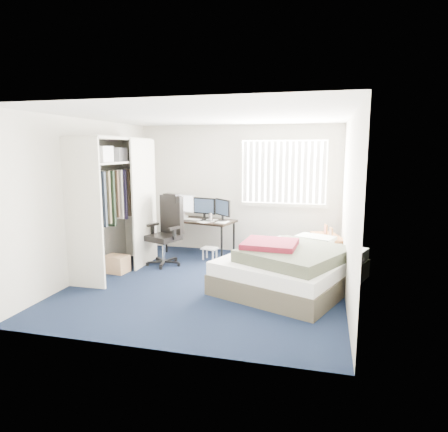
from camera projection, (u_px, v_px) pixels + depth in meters
The scene contains 10 objects.
ground at pixel (208, 283), 6.10m from camera, with size 4.20×4.20×0.00m, color black.
room_shell at pixel (208, 185), 5.85m from camera, with size 4.20×4.20×4.20m.
window_assembly at pixel (284, 172), 7.57m from camera, with size 1.72×0.09×1.32m.
closet at pixel (115, 191), 6.54m from camera, with size 0.64×1.84×2.22m.
desk at pixel (200, 217), 7.83m from camera, with size 1.47×0.93×1.13m.
office_chair at pixel (167, 237), 7.10m from camera, with size 0.76×0.76×1.25m.
footstool at pixel (210, 250), 7.41m from camera, with size 0.31×0.27×0.23m.
nightstand at pixel (327, 240), 6.89m from camera, with size 0.62×0.89×0.73m.
bed at pixel (292, 266), 5.95m from camera, with size 2.34×2.65×0.72m.
pine_box at pixel (116, 264), 6.64m from camera, with size 0.38×0.28×0.28m, color #A67E53.
Camera 1 is at (1.67, -5.61, 2.02)m, focal length 32.00 mm.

